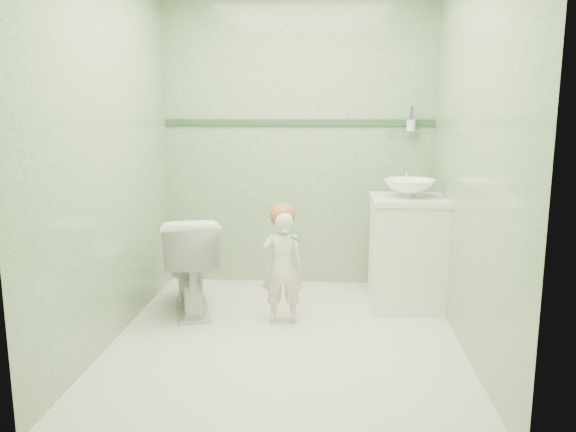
{
  "coord_description": "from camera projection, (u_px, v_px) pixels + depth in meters",
  "views": [
    {
      "loc": [
        0.27,
        -3.45,
        1.46
      ],
      "look_at": [
        0.0,
        0.15,
        0.78
      ],
      "focal_mm": 35.55,
      "sensor_mm": 36.0,
      "label": 1
    }
  ],
  "objects": [
    {
      "name": "ground",
      "position": [
        286.0,
        339.0,
        3.67
      ],
      "size": [
        2.5,
        2.5,
        0.0
      ],
      "primitive_type": "plane",
      "color": "silver",
      "rests_on": "ground"
    },
    {
      "name": "room_shell",
      "position": [
        286.0,
        152.0,
        3.45
      ],
      "size": [
        2.5,
        2.54,
        2.4
      ],
      "color": "gray",
      "rests_on": "ground"
    },
    {
      "name": "trim_stripe",
      "position": [
        298.0,
        122.0,
        4.63
      ],
      "size": [
        2.2,
        0.02,
        0.05
      ],
      "primitive_type": "cube",
      "color": "#304E36",
      "rests_on": "room_shell"
    },
    {
      "name": "vanity",
      "position": [
        407.0,
        254.0,
        4.22
      ],
      "size": [
        0.52,
        0.5,
        0.8
      ],
      "primitive_type": "cube",
      "color": "silver",
      "rests_on": "ground"
    },
    {
      "name": "counter",
      "position": [
        409.0,
        200.0,
        4.14
      ],
      "size": [
        0.54,
        0.52,
        0.04
      ],
      "primitive_type": "cube",
      "color": "white",
      "rests_on": "vanity"
    },
    {
      "name": "basin",
      "position": [
        409.0,
        188.0,
        4.13
      ],
      "size": [
        0.37,
        0.37,
        0.13
      ],
      "primitive_type": "imported",
      "color": "white",
      "rests_on": "counter"
    },
    {
      "name": "faucet",
      "position": [
        406.0,
        174.0,
        4.29
      ],
      "size": [
        0.03,
        0.13,
        0.18
      ],
      "color": "silver",
      "rests_on": "counter"
    },
    {
      "name": "cup_holder",
      "position": [
        410.0,
        125.0,
        4.51
      ],
      "size": [
        0.26,
        0.07,
        0.21
      ],
      "color": "silver",
      "rests_on": "room_shell"
    },
    {
      "name": "toilet",
      "position": [
        190.0,
        263.0,
        4.12
      ],
      "size": [
        0.59,
        0.79,
        0.72
      ],
      "primitive_type": "imported",
      "rotation": [
        0.0,
        0.0,
        3.44
      ],
      "color": "white",
      "rests_on": "ground"
    },
    {
      "name": "toddler",
      "position": [
        282.0,
        268.0,
        3.89
      ],
      "size": [
        0.31,
        0.22,
        0.78
      ],
      "primitive_type": "imported",
      "rotation": [
        0.0,
        0.0,
        3.26
      ],
      "color": "white",
      "rests_on": "ground"
    },
    {
      "name": "hair_cap",
      "position": [
        283.0,
        216.0,
        3.85
      ],
      "size": [
        0.17,
        0.17,
        0.17
      ],
      "primitive_type": "sphere",
      "color": "#A95735",
      "rests_on": "toddler"
    },
    {
      "name": "teal_toothbrush",
      "position": [
        294.0,
        238.0,
        3.73
      ],
      "size": [
        0.11,
        0.14,
        0.08
      ],
      "color": "#1A9372",
      "rests_on": "toddler"
    }
  ]
}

